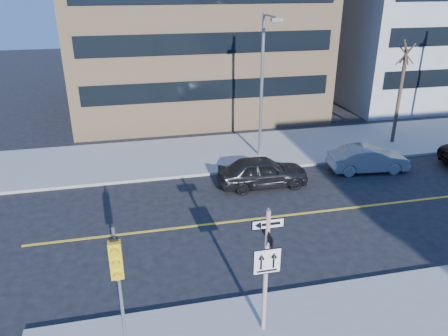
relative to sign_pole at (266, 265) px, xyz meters
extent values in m
plane|color=black|center=(0.00, 2.51, -2.44)|extent=(120.00, 120.00, 0.00)
cylinder|color=white|center=(0.00, 0.01, -0.29)|extent=(0.13, 0.13, 4.00)
cylinder|color=gray|center=(0.00, 0.01, 1.74)|extent=(0.10, 0.10, 0.06)
cube|color=black|center=(0.00, 0.01, 1.31)|extent=(0.92, 0.03, 0.30)
cube|color=black|center=(0.00, 0.01, 0.96)|extent=(0.03, 0.92, 0.30)
cube|color=white|center=(0.00, -0.07, 0.16)|extent=(0.80, 0.03, 0.80)
cylinder|color=gray|center=(-4.00, 0.01, -0.29)|extent=(0.09, 0.09, 4.00)
cube|color=yellow|center=(-4.00, -0.19, 0.91)|extent=(0.32, 0.22, 1.05)
sphere|color=#8C0705|center=(-4.00, -0.31, 1.26)|extent=(0.17, 0.17, 0.17)
sphere|color=black|center=(-4.00, -0.31, 0.91)|extent=(0.17, 0.17, 0.17)
sphere|color=black|center=(-4.00, -0.31, 0.56)|extent=(0.17, 0.17, 0.17)
imported|color=black|center=(2.99, 9.70, -1.66)|extent=(1.90, 4.60, 1.56)
imported|color=gray|center=(9.20, 10.24, -1.73)|extent=(1.93, 4.43, 1.42)
cylinder|color=gray|center=(4.00, 13.51, 1.71)|extent=(0.18, 0.18, 8.00)
cylinder|color=gray|center=(4.00, 12.51, 5.61)|extent=(0.10, 2.20, 0.10)
cube|color=gray|center=(4.00, 11.51, 5.51)|extent=(0.55, 0.30, 0.16)
cylinder|color=#3B2D22|center=(13.00, 13.81, 0.61)|extent=(0.22, 0.22, 5.80)
cube|color=gray|center=(24.00, 26.51, 5.06)|extent=(20.00, 16.00, 15.00)
camera|label=1|loc=(-3.37, -9.57, 7.32)|focal=35.00mm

